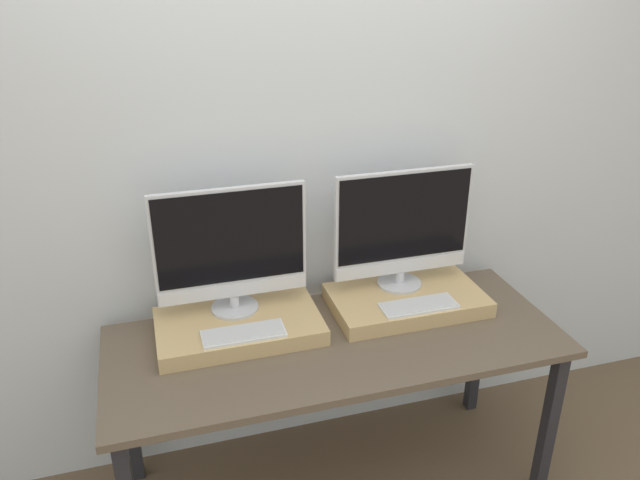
{
  "coord_description": "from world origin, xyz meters",
  "views": [
    {
      "loc": [
        -0.64,
        -1.59,
        2.13
      ],
      "look_at": [
        0.0,
        0.58,
        1.08
      ],
      "focal_mm": 35.0,
      "sensor_mm": 36.0,
      "label": 1
    }
  ],
  "objects_px": {
    "monitor_left": "(231,248)",
    "monitor_right": "(403,227)",
    "keyboard_right": "(419,306)",
    "keyboard_left": "(244,334)"
  },
  "relations": [
    {
      "from": "keyboard_left",
      "to": "keyboard_right",
      "type": "relative_size",
      "value": 1.0
    },
    {
      "from": "monitor_left",
      "to": "keyboard_left",
      "type": "relative_size",
      "value": 1.89
    },
    {
      "from": "monitor_left",
      "to": "monitor_right",
      "type": "xyz_separation_m",
      "value": [
        0.71,
        0.0,
        0.0
      ]
    },
    {
      "from": "keyboard_right",
      "to": "monitor_left",
      "type": "bearing_deg",
      "value": 164.54
    },
    {
      "from": "keyboard_left",
      "to": "monitor_right",
      "type": "height_order",
      "value": "monitor_right"
    },
    {
      "from": "monitor_right",
      "to": "keyboard_right",
      "type": "height_order",
      "value": "monitor_right"
    },
    {
      "from": "monitor_right",
      "to": "keyboard_right",
      "type": "relative_size",
      "value": 1.89
    },
    {
      "from": "monitor_left",
      "to": "monitor_right",
      "type": "bearing_deg",
      "value": 0.0
    },
    {
      "from": "monitor_right",
      "to": "keyboard_right",
      "type": "bearing_deg",
      "value": -90.0
    },
    {
      "from": "keyboard_left",
      "to": "monitor_left",
      "type": "bearing_deg",
      "value": 90.0
    }
  ]
}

